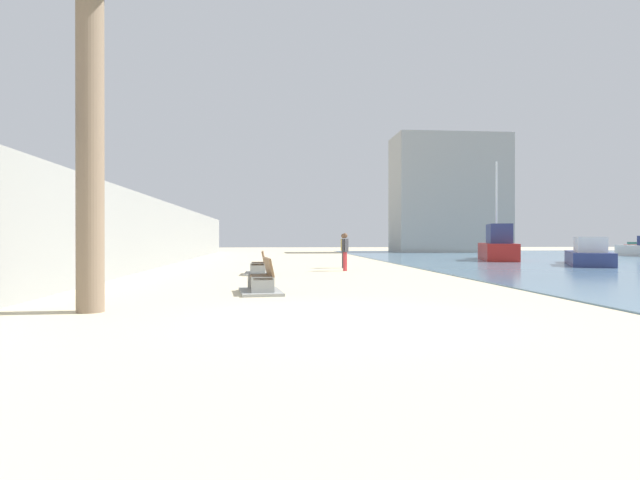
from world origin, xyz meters
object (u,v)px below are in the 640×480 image
Objects in this scene: boat_outer at (588,255)px; person_standing at (345,249)px; bench_far at (259,269)px; boat_nearest at (497,247)px; bench_near at (261,285)px; person_walking at (343,248)px.

person_standing is at bearing -165.40° from boat_outer.
boat_nearest is at bearing 38.12° from bench_far.
boat_outer is 0.97× the size of boat_nearest.
bench_near is 1.05× the size of bench_far.
boat_nearest is at bearing 108.45° from boat_outer.
bench_far is (-0.25, 7.63, 0.00)m from bench_near.
boat_outer is (18.13, 5.67, 0.37)m from bench_far.
bench_near is 10.31m from person_standing.
bench_far is 0.28× the size of boat_outer.
boat_nearest is (15.62, 20.08, 0.70)m from bench_near.
bench_far is at bearing -153.40° from person_standing.
boat_outer is (17.88, 13.30, 0.37)m from bench_near.
person_standing is (-0.25, -2.38, 0.00)m from person_walking.
person_walking is at bearing 71.86° from bench_near.
bench_far is 19.00m from boat_outer.
boat_nearest reaches higher than person_walking.
bench_near is at bearing -88.10° from bench_far.
bench_near is 1.25× the size of person_standing.
person_walking is at bearing -145.28° from boat_nearest.
boat_nearest is at bearing 34.72° from person_walking.
person_walking is 14.02m from boat_outer.
bench_near and bench_far have the same top height.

